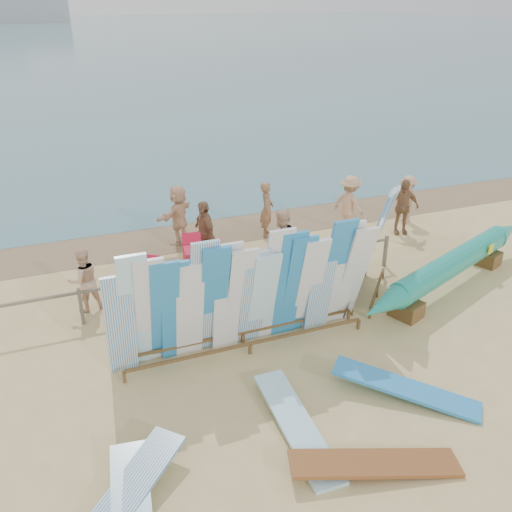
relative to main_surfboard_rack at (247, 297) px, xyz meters
name	(u,v)px	position (x,y,z in m)	size (l,w,h in m)	color
ground	(206,381)	(-1.12, -0.75, -1.25)	(160.00, 160.00, 0.00)	#D3BA7A
ocean	(38,32)	(-1.12, 127.25, -1.25)	(320.00, 240.00, 0.02)	#46727E
wet_sand_strip	(138,241)	(-1.12, 6.45, -1.25)	(40.00, 2.60, 0.01)	#876C4C
fence	(168,284)	(-1.12, 2.25, -0.62)	(12.08, 0.08, 0.90)	#746957
main_surfboard_rack	(247,297)	(0.00, 0.00, 0.00)	(5.54, 0.90, 2.76)	brown
side_surfboard_rack	(372,248)	(3.57, 1.01, 0.05)	(2.19, 2.35, 2.88)	brown
outrigger_canoe	(453,265)	(5.71, 0.57, -0.59)	(6.99, 3.27, 1.04)	brown
vendor_table	(336,301)	(2.42, 0.53, -0.90)	(0.80, 0.57, 1.05)	brown
flat_board_c	(374,470)	(0.71, -3.81, -1.25)	(0.56, 2.70, 0.07)	brown
flat_board_d	(404,397)	(2.17, -2.52, -1.25)	(0.56, 2.70, 0.07)	#2986CE
flat_board_b	(296,430)	(-0.06, -2.57, -1.25)	(0.56, 2.70, 0.07)	#9CDEFB
beach_chair_left	(147,284)	(-1.50, 3.08, -0.97)	(0.85, 0.86, 0.96)	red
beach_chair_right	(217,265)	(0.46, 3.47, -0.99)	(0.70, 0.71, 0.89)	red
stroller	(194,262)	(-0.18, 3.44, -0.78)	(0.70, 0.92, 1.17)	red
beachgoer_10	(402,207)	(6.63, 4.05, -0.37)	(1.02, 0.44, 1.75)	#8C6042
beachgoer_2	(84,280)	(-2.96, 2.86, -0.47)	(0.76, 0.36, 1.56)	beige
beachgoer_9	(350,205)	(5.15, 4.69, -0.33)	(1.19, 0.49, 1.84)	tan
beachgoer_7	(267,209)	(2.69, 5.43, -0.39)	(0.62, 0.34, 1.71)	#8C6042
beachgoer_extra_0	(407,199)	(7.39, 4.85, -0.47)	(1.00, 0.41, 1.55)	tan
beachgoer_8	(281,243)	(2.02, 2.85, -0.34)	(0.88, 0.42, 1.82)	beige
beachgoer_5	(178,214)	(0.04, 5.88, -0.35)	(1.66, 0.54, 1.79)	beige
beachgoer_4	(205,233)	(0.36, 4.24, -0.34)	(1.06, 0.46, 1.81)	#8C6042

